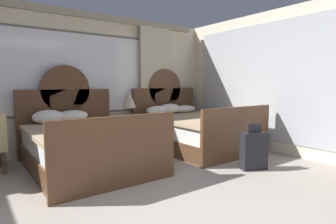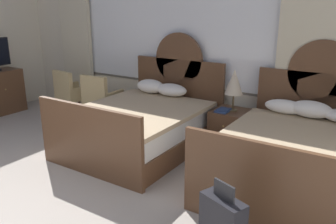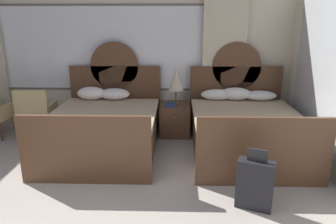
{
  "view_description": "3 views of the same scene",
  "coord_description": "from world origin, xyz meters",
  "px_view_note": "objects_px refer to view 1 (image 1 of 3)",
  "views": [
    {
      "loc": [
        -1.24,
        -1.47,
        1.32
      ],
      "look_at": [
        1.06,
        1.69,
        0.91
      ],
      "focal_mm": 29.44,
      "sensor_mm": 36.0,
      "label": 1
    },
    {
      "loc": [
        3.24,
        -1.24,
        2.08
      ],
      "look_at": [
        0.92,
        2.36,
        0.76
      ],
      "focal_mm": 37.1,
      "sensor_mm": 36.0,
      "label": 2
    },
    {
      "loc": [
        1.39,
        -2.11,
        2.09
      ],
      "look_at": [
        1.28,
        1.76,
        0.93
      ],
      "focal_mm": 34.15,
      "sensor_mm": 36.0,
      "label": 3
    }
  ],
  "objects_px": {
    "suitcase_on_floor": "(254,151)",
    "nightstand_between_beds": "(129,135)",
    "bed_near_window": "(86,144)",
    "book_on_nightstand": "(127,121)",
    "bed_near_mirror": "(194,130)",
    "table_lamp_on_nightstand": "(129,99)"
  },
  "relations": [
    {
      "from": "bed_near_window",
      "to": "book_on_nightstand",
      "type": "xyz_separation_m",
      "value": [
        1.04,
        0.59,
        0.23
      ]
    },
    {
      "from": "bed_near_mirror",
      "to": "nightstand_between_beds",
      "type": "relative_size",
      "value": 3.82
    },
    {
      "from": "nightstand_between_beds",
      "to": "book_on_nightstand",
      "type": "height_order",
      "value": "book_on_nightstand"
    },
    {
      "from": "book_on_nightstand",
      "to": "suitcase_on_floor",
      "type": "distance_m",
      "value": 2.45
    },
    {
      "from": "table_lamp_on_nightstand",
      "to": "suitcase_on_floor",
      "type": "bearing_deg",
      "value": -68.85
    },
    {
      "from": "book_on_nightstand",
      "to": "bed_near_window",
      "type": "bearing_deg",
      "value": -150.47
    },
    {
      "from": "table_lamp_on_nightstand",
      "to": "book_on_nightstand",
      "type": "bearing_deg",
      "value": -133.06
    },
    {
      "from": "bed_near_window",
      "to": "bed_near_mirror",
      "type": "bearing_deg",
      "value": 0.22
    },
    {
      "from": "suitcase_on_floor",
      "to": "nightstand_between_beds",
      "type": "bearing_deg",
      "value": 111.5
    },
    {
      "from": "bed_near_mirror",
      "to": "book_on_nightstand",
      "type": "relative_size",
      "value": 8.53
    },
    {
      "from": "book_on_nightstand",
      "to": "table_lamp_on_nightstand",
      "type": "bearing_deg",
      "value": 46.94
    },
    {
      "from": "bed_near_window",
      "to": "table_lamp_on_nightstand",
      "type": "distance_m",
      "value": 1.49
    },
    {
      "from": "table_lamp_on_nightstand",
      "to": "suitcase_on_floor",
      "type": "distance_m",
      "value": 2.6
    },
    {
      "from": "table_lamp_on_nightstand",
      "to": "suitcase_on_floor",
      "type": "relative_size",
      "value": 0.87
    },
    {
      "from": "bed_near_mirror",
      "to": "suitcase_on_floor",
      "type": "relative_size",
      "value": 3.1
    },
    {
      "from": "book_on_nightstand",
      "to": "suitcase_on_floor",
      "type": "height_order",
      "value": "suitcase_on_floor"
    },
    {
      "from": "nightstand_between_beds",
      "to": "suitcase_on_floor",
      "type": "bearing_deg",
      "value": -68.5
    },
    {
      "from": "bed_near_window",
      "to": "book_on_nightstand",
      "type": "height_order",
      "value": "bed_near_window"
    },
    {
      "from": "bed_near_window",
      "to": "bed_near_mirror",
      "type": "relative_size",
      "value": 1.0
    },
    {
      "from": "table_lamp_on_nightstand",
      "to": "suitcase_on_floor",
      "type": "height_order",
      "value": "table_lamp_on_nightstand"
    },
    {
      "from": "nightstand_between_beds",
      "to": "book_on_nightstand",
      "type": "bearing_deg",
      "value": -129.2
    },
    {
      "from": "nightstand_between_beds",
      "to": "book_on_nightstand",
      "type": "xyz_separation_m",
      "value": [
        -0.09,
        -0.11,
        0.31
      ]
    }
  ]
}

